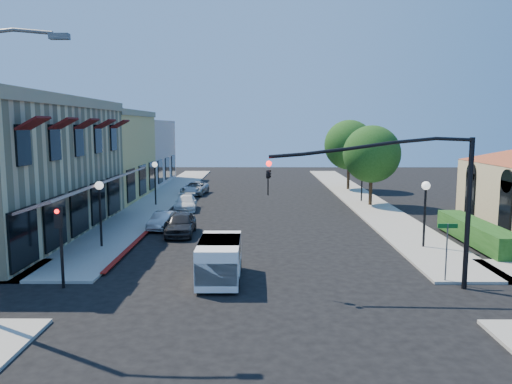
{
  "coord_description": "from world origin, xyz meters",
  "views": [
    {
      "loc": [
        -0.19,
        -17.71,
        6.44
      ],
      "look_at": [
        -0.34,
        11.09,
        2.6
      ],
      "focal_mm": 35.0,
      "sensor_mm": 36.0,
      "label": 1
    }
  ],
  "objects_px": {
    "lamppost_left_near": "(100,197)",
    "white_van": "(220,258)",
    "secondary_signal": "(60,232)",
    "lamppost_left_far": "(155,172)",
    "street_name_sign": "(447,243)",
    "parked_car_b": "(163,221)",
    "lamppost_right_near": "(425,197)",
    "street_tree_a": "(372,154)",
    "lamppost_right_far": "(362,170)",
    "street_tree_b": "(349,145)",
    "signal_mast_arm": "(414,187)",
    "parked_car_a": "(181,224)",
    "parked_car_d": "(195,188)",
    "parked_car_c": "(186,203)"
  },
  "relations": [
    {
      "from": "parked_car_d",
      "to": "parked_car_b",
      "type": "bearing_deg",
      "value": -83.94
    },
    {
      "from": "secondary_signal",
      "to": "parked_car_a",
      "type": "relative_size",
      "value": 0.84
    },
    {
      "from": "street_tree_b",
      "to": "parked_car_b",
      "type": "height_order",
      "value": "street_tree_b"
    },
    {
      "from": "street_tree_a",
      "to": "street_tree_b",
      "type": "bearing_deg",
      "value": 90.0
    },
    {
      "from": "lamppost_right_near",
      "to": "lamppost_right_far",
      "type": "distance_m",
      "value": 16.0
    },
    {
      "from": "street_tree_b",
      "to": "lamppost_left_near",
      "type": "bearing_deg",
      "value": -125.79
    },
    {
      "from": "lamppost_right_near",
      "to": "parked_car_b",
      "type": "height_order",
      "value": "lamppost_right_near"
    },
    {
      "from": "lamppost_right_far",
      "to": "parked_car_d",
      "type": "distance_m",
      "value": 15.59
    },
    {
      "from": "lamppost_left_near",
      "to": "white_van",
      "type": "relative_size",
      "value": 0.92
    },
    {
      "from": "secondary_signal",
      "to": "parked_car_b",
      "type": "height_order",
      "value": "secondary_signal"
    },
    {
      "from": "street_tree_b",
      "to": "lamppost_right_far",
      "type": "height_order",
      "value": "street_tree_b"
    },
    {
      "from": "street_name_sign",
      "to": "parked_car_d",
      "type": "relative_size",
      "value": 0.57
    },
    {
      "from": "parked_car_c",
      "to": "parked_car_d",
      "type": "bearing_deg",
      "value": 87.71
    },
    {
      "from": "lamppost_left_near",
      "to": "lamppost_right_near",
      "type": "distance_m",
      "value": 17.0
    },
    {
      "from": "secondary_signal",
      "to": "signal_mast_arm",
      "type": "bearing_deg",
      "value": 0.37
    },
    {
      "from": "parked_car_a",
      "to": "parked_car_d",
      "type": "distance_m",
      "value": 17.52
    },
    {
      "from": "signal_mast_arm",
      "to": "parked_car_d",
      "type": "distance_m",
      "value": 30.0
    },
    {
      "from": "lamppost_left_near",
      "to": "parked_car_a",
      "type": "height_order",
      "value": "lamppost_left_near"
    },
    {
      "from": "street_tree_a",
      "to": "parked_car_b",
      "type": "distance_m",
      "value": 17.87
    },
    {
      "from": "signal_mast_arm",
      "to": "parked_car_d",
      "type": "height_order",
      "value": "signal_mast_arm"
    },
    {
      "from": "street_tree_b",
      "to": "parked_car_d",
      "type": "distance_m",
      "value": 15.85
    },
    {
      "from": "secondary_signal",
      "to": "white_van",
      "type": "height_order",
      "value": "secondary_signal"
    },
    {
      "from": "white_van",
      "to": "street_tree_b",
      "type": "bearing_deg",
      "value": 70.26
    },
    {
      "from": "parked_car_a",
      "to": "parked_car_c",
      "type": "distance_m",
      "value": 8.78
    },
    {
      "from": "signal_mast_arm",
      "to": "lamppost_right_near",
      "type": "distance_m",
      "value": 7.15
    },
    {
      "from": "street_tree_a",
      "to": "lamppost_left_far",
      "type": "height_order",
      "value": "street_tree_a"
    },
    {
      "from": "parked_car_b",
      "to": "parked_car_c",
      "type": "relative_size",
      "value": 0.83
    },
    {
      "from": "parked_car_c",
      "to": "parked_car_a",
      "type": "bearing_deg",
      "value": -88.54
    },
    {
      "from": "street_name_sign",
      "to": "white_van",
      "type": "relative_size",
      "value": 0.64
    },
    {
      "from": "street_name_sign",
      "to": "lamppost_right_far",
      "type": "relative_size",
      "value": 0.7
    },
    {
      "from": "street_tree_b",
      "to": "signal_mast_arm",
      "type": "relative_size",
      "value": 0.88
    },
    {
      "from": "parked_car_c",
      "to": "parked_car_d",
      "type": "height_order",
      "value": "parked_car_d"
    },
    {
      "from": "lamppost_left_far",
      "to": "street_name_sign",
      "type": "bearing_deg",
      "value": -51.06
    },
    {
      "from": "street_name_sign",
      "to": "parked_car_b",
      "type": "xyz_separation_m",
      "value": [
        -13.7,
        10.8,
        -1.16
      ]
    },
    {
      "from": "parked_car_a",
      "to": "parked_car_b",
      "type": "xyz_separation_m",
      "value": [
        -1.4,
        1.72,
        -0.14
      ]
    },
    {
      "from": "lamppost_left_near",
      "to": "parked_car_c",
      "type": "xyz_separation_m",
      "value": [
        2.71,
        12.0,
        -2.17
      ]
    },
    {
      "from": "lamppost_left_near",
      "to": "white_van",
      "type": "height_order",
      "value": "lamppost_left_near"
    },
    {
      "from": "lamppost_left_near",
      "to": "lamppost_right_near",
      "type": "height_order",
      "value": "same"
    },
    {
      "from": "parked_car_a",
      "to": "secondary_signal",
      "type": "bearing_deg",
      "value": -109.27
    },
    {
      "from": "secondary_signal",
      "to": "parked_car_b",
      "type": "distance_m",
      "value": 11.87
    },
    {
      "from": "secondary_signal",
      "to": "lamppost_left_far",
      "type": "relative_size",
      "value": 0.93
    },
    {
      "from": "parked_car_d",
      "to": "signal_mast_arm",
      "type": "bearing_deg",
      "value": -60.07
    },
    {
      "from": "street_tree_a",
      "to": "lamppost_right_far",
      "type": "relative_size",
      "value": 1.82
    },
    {
      "from": "parked_car_a",
      "to": "lamppost_right_near",
      "type": "bearing_deg",
      "value": -15.15
    },
    {
      "from": "street_name_sign",
      "to": "parked_car_d",
      "type": "xyz_separation_m",
      "value": [
        -13.7,
        26.54,
        -1.09
      ]
    },
    {
      "from": "street_tree_a",
      "to": "parked_car_b",
      "type": "bearing_deg",
      "value": -149.04
    },
    {
      "from": "secondary_signal",
      "to": "lamppost_right_far",
      "type": "height_order",
      "value": "lamppost_right_far"
    },
    {
      "from": "secondary_signal",
      "to": "street_name_sign",
      "type": "height_order",
      "value": "secondary_signal"
    },
    {
      "from": "lamppost_right_far",
      "to": "secondary_signal",
      "type": "bearing_deg",
      "value": -126.14
    },
    {
      "from": "street_tree_a",
      "to": "lamppost_right_near",
      "type": "height_order",
      "value": "street_tree_a"
    }
  ]
}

